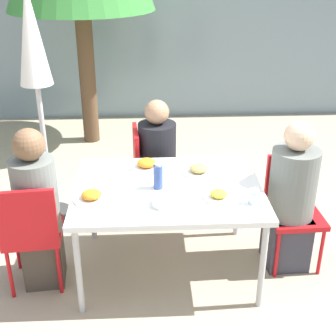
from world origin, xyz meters
name	(u,v)px	position (x,y,z in m)	size (l,w,h in m)	color
ground_plane	(168,268)	(0.00, 0.00, 0.00)	(24.00, 24.00, 0.00)	tan
building_facade	(155,10)	(0.00, 3.74, 1.50)	(10.00, 0.20, 3.00)	gray
dining_table	(168,193)	(0.00, 0.00, 0.67)	(1.36, 1.03, 0.72)	white
chair_left	(31,229)	(-0.97, -0.17, 0.50)	(0.44, 0.44, 0.86)	red
person_left	(38,212)	(-0.93, -0.09, 0.59)	(0.31, 0.31, 1.22)	#473D33
chair_right	(293,202)	(0.97, 0.12, 0.50)	(0.41, 0.41, 0.86)	red
person_right	(291,201)	(0.93, 0.03, 0.56)	(0.35, 0.35, 1.19)	#383842
chair_far	(148,167)	(-0.14, 0.81, 0.50)	(0.43, 0.43, 0.86)	red
person_far	(157,165)	(-0.06, 0.76, 0.54)	(0.33, 0.33, 1.14)	#473D33
closed_umbrella	(34,59)	(-1.04, 0.83, 1.48)	(0.36, 0.36, 2.07)	#333333
plate_0	(92,196)	(-0.53, -0.17, 0.75)	(0.25, 0.25, 0.07)	white
plate_1	(147,165)	(-0.15, 0.33, 0.75)	(0.27, 0.27, 0.07)	white
plate_2	(219,196)	(0.34, -0.19, 0.75)	(0.21, 0.21, 0.06)	white
plate_3	(199,170)	(0.25, 0.21, 0.75)	(0.25, 0.25, 0.07)	white
bottle	(158,176)	(-0.07, -0.01, 0.82)	(0.07, 0.07, 0.20)	#334C8E
drinking_cup	(254,197)	(0.56, -0.27, 0.77)	(0.07, 0.07, 0.10)	silver
salad_bowl	(163,202)	(-0.04, -0.27, 0.75)	(0.15, 0.15, 0.05)	white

